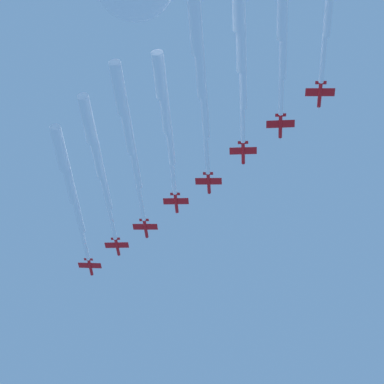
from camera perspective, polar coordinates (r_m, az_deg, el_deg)
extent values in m
cylinder|color=red|center=(246.24, -8.67, -6.27)|extent=(8.36, 5.60, 1.19)
cone|color=white|center=(250.00, -8.49, -7.03)|extent=(1.69, 1.63, 1.13)
cylinder|color=black|center=(242.75, -8.84, -5.54)|extent=(0.97, 1.07, 0.89)
ellipsoid|color=black|center=(248.00, -8.57, -6.49)|extent=(2.05, 1.67, 0.74)
cube|color=red|center=(245.81, -8.69, -6.20)|extent=(6.58, 8.59, 0.86)
cube|color=white|center=(246.83, -9.56, -6.15)|extent=(2.34, 1.78, 0.16)
cube|color=white|center=(244.94, -7.81, -6.23)|extent=(2.34, 1.78, 0.16)
cube|color=red|center=(243.46, -8.81, -5.69)|extent=(2.57, 3.31, 0.37)
cube|color=white|center=(244.07, -8.76, -5.52)|extent=(1.35, 0.95, 1.90)
cylinder|color=white|center=(237.38, -9.13, -4.35)|extent=(14.90, 9.64, 1.51)
cylinder|color=white|center=(227.31, -9.63, -1.90)|extent=(15.29, 10.29, 2.27)
cylinder|color=white|center=(217.91, -10.36, 0.76)|extent=(15.67, 10.94, 3.03)
cylinder|color=white|center=(209.07, -11.17, 3.66)|extent=(16.06, 11.59, 3.79)
cylinder|color=red|center=(237.18, -6.40, -4.60)|extent=(8.28, 5.68, 1.15)
cone|color=white|center=(240.86, -6.22, -5.41)|extent=(1.68, 1.61, 1.09)
cylinder|color=black|center=(233.77, -6.57, -3.81)|extent=(0.96, 1.05, 0.86)
ellipsoid|color=black|center=(238.93, -6.32, -4.84)|extent=(2.03, 1.66, 0.71)
cube|color=red|center=(236.76, -6.42, -4.52)|extent=(6.69, 8.57, 0.51)
cube|color=white|center=(237.57, -7.33, -4.51)|extent=(2.33, 1.80, 0.13)
cube|color=white|center=(236.10, -5.50, -4.50)|extent=(2.33, 1.80, 0.13)
cube|color=red|center=(234.46, -6.53, -3.97)|extent=(2.61, 3.30, 0.24)
cube|color=white|center=(235.10, -6.50, -3.80)|extent=(1.30, 0.90, 1.90)
cylinder|color=white|center=(228.49, -6.85, -2.52)|extent=(14.89, 9.89, 1.46)
cylinder|color=white|center=(218.64, -7.34, 0.13)|extent=(15.27, 10.51, 2.19)
cylinder|color=white|center=(209.47, -8.07, 3.01)|extent=(15.65, 11.13, 2.92)
cylinder|color=white|center=(200.92, -8.87, 6.15)|extent=(16.03, 11.76, 3.65)
cylinder|color=red|center=(227.68, -3.99, -3.06)|extent=(8.28, 5.72, 1.17)
cone|color=white|center=(231.29, -3.84, -3.93)|extent=(1.69, 1.63, 1.11)
cylinder|color=black|center=(224.34, -4.13, -2.21)|extent=(0.97, 1.06, 0.88)
ellipsoid|color=black|center=(229.41, -3.91, -3.32)|extent=(2.04, 1.68, 0.73)
cube|color=red|center=(227.27, -4.01, -2.97)|extent=(6.70, 8.56, 0.71)
cube|color=white|center=(228.00, -4.96, -2.96)|extent=(2.33, 1.81, 0.15)
cube|color=white|center=(226.70, -3.04, -2.96)|extent=(2.33, 1.81, 0.15)
cube|color=red|center=(225.02, -4.10, -2.39)|extent=(2.62, 3.30, 0.32)
cube|color=white|center=(225.68, -4.07, -2.22)|extent=(1.32, 0.95, 1.90)
cylinder|color=white|center=(219.04, -4.38, -0.80)|extent=(15.22, 10.17, 1.49)
cylinder|color=white|center=(209.22, -4.80, 2.12)|extent=(15.62, 10.81, 2.24)
cylinder|color=white|center=(200.15, -5.47, 5.31)|extent=(16.01, 11.44, 2.98)
cylinder|color=white|center=(191.79, -6.22, 8.79)|extent=(16.40, 12.08, 3.73)
cylinder|color=red|center=(220.77, -1.37, -0.88)|extent=(8.30, 5.64, 1.15)
cone|color=white|center=(224.28, -1.26, -1.81)|extent=(1.68, 1.61, 1.09)
cylinder|color=black|center=(217.53, -1.47, 0.02)|extent=(0.96, 1.05, 0.86)
ellipsoid|color=black|center=(222.47, -1.32, -1.17)|extent=(2.04, 1.66, 0.72)
cube|color=red|center=(220.36, -1.38, -0.79)|extent=(6.66, 8.58, 0.54)
cube|color=white|center=(220.85, -2.37, -0.79)|extent=(2.33, 1.79, 0.13)
cube|color=white|center=(220.05, -0.38, -0.77)|extent=(2.33, 1.79, 0.13)
cube|color=red|center=(218.19, -1.45, -0.17)|extent=(2.60, 3.31, 0.25)
cube|color=white|center=(218.88, -1.43, 0.00)|extent=(1.31, 0.91, 1.90)
cylinder|color=white|center=(213.09, -1.62, 1.32)|extent=(13.24, 8.80, 1.47)
cylinder|color=white|center=(204.92, -1.83, 3.98)|extent=(13.62, 9.43, 2.20)
cylinder|color=white|center=(197.31, -2.27, 6.83)|extent=(14.00, 10.05, 2.93)
cylinder|color=white|center=(190.24, -2.76, 9.91)|extent=(14.37, 10.68, 3.66)
cylinder|color=red|center=(212.18, 1.42, 0.82)|extent=(8.30, 5.68, 1.17)
cone|color=white|center=(215.59, 1.49, -0.17)|extent=(1.69, 1.63, 1.11)
cylinder|color=black|center=(209.03, 1.36, 1.79)|extent=(0.97, 1.06, 0.88)
ellipsoid|color=black|center=(213.85, 1.46, 0.51)|extent=(2.04, 1.67, 0.73)
cube|color=red|center=(211.78, 1.42, 0.92)|extent=(6.67, 8.57, 0.70)
cube|color=white|center=(212.13, 0.38, 0.93)|extent=(2.33, 1.80, 0.15)
cube|color=white|center=(211.60, 2.46, 0.94)|extent=(2.33, 1.80, 0.15)
cube|color=red|center=(209.67, 1.37, 1.59)|extent=(2.60, 3.31, 0.31)
cube|color=white|center=(210.38, 1.38, 1.76)|extent=(1.32, 0.94, 1.90)
cylinder|color=white|center=(204.18, 1.25, 3.37)|extent=(14.92, 9.88, 1.49)
cylinder|color=white|center=(195.32, 1.11, 6.62)|extent=(15.31, 10.51, 2.23)
cylinder|color=white|center=(187.21, 0.74, 10.17)|extent=(15.70, 11.15, 2.98)
cylinder|color=white|center=(179.89, 0.32, 14.02)|extent=(16.08, 11.79, 3.72)
cylinder|color=red|center=(207.54, 4.38, 3.41)|extent=(8.30, 5.62, 1.14)
cone|color=white|center=(210.79, 4.39, 2.35)|extent=(1.67, 1.60, 1.08)
cylinder|color=black|center=(204.55, 4.36, 4.43)|extent=(0.96, 1.04, 0.86)
ellipsoid|color=black|center=(209.17, 4.38, 3.07)|extent=(2.03, 1.65, 0.71)
cube|color=red|center=(207.16, 4.37, 3.51)|extent=(6.65, 8.59, 0.46)
cube|color=white|center=(207.23, 3.31, 3.50)|extent=(2.33, 1.79, 0.13)
cube|color=white|center=(207.27, 5.44, 3.55)|extent=(2.33, 1.79, 0.13)
cube|color=red|center=(205.16, 4.36, 4.22)|extent=(2.59, 3.31, 0.22)
cube|color=white|center=(205.90, 4.36, 4.39)|extent=(1.30, 0.89, 1.90)
cylinder|color=white|center=(200.48, 4.34, 5.92)|extent=(13.26, 8.77, 1.45)
cylinder|color=white|center=(193.10, 4.39, 8.93)|extent=(13.63, 9.40, 2.18)
cylinder|color=white|center=(186.29, 4.21, 12.16)|extent=(14.01, 10.02, 2.91)
cylinder|color=white|center=(180.11, 4.01, 15.63)|extent=(14.38, 10.64, 3.63)
cylinder|color=red|center=(201.86, 7.54, 5.65)|extent=(8.26, 5.69, 1.14)
cone|color=white|center=(204.96, 7.51, 4.52)|extent=(1.68, 1.60, 1.08)
cylinder|color=black|center=(199.01, 7.56, 6.73)|extent=(0.96, 1.04, 0.86)
ellipsoid|color=black|center=(203.43, 7.52, 5.28)|extent=(2.03, 1.66, 0.71)
cube|color=red|center=(201.49, 7.54, 5.76)|extent=(6.70, 8.57, 0.46)
cube|color=white|center=(201.37, 6.44, 5.75)|extent=(2.33, 1.80, 0.13)
cube|color=white|center=(201.80, 8.64, 5.80)|extent=(2.33, 1.80, 0.13)
cube|color=red|center=(199.59, 7.55, 6.51)|extent=(2.62, 3.30, 0.22)
cube|color=white|center=(200.35, 7.54, 6.67)|extent=(1.29, 0.90, 1.90)
cylinder|color=white|center=(195.21, 7.59, 8.28)|extent=(12.99, 8.77, 1.45)
cylinder|color=white|center=(188.40, 7.75, 11.41)|extent=(13.37, 9.39, 2.18)
cylinder|color=white|center=(182.14, 7.69, 14.75)|extent=(13.75, 10.00, 2.90)
cylinder|color=red|center=(198.28, 10.83, 8.22)|extent=(8.35, 5.61, 1.19)
cone|color=white|center=(201.18, 10.73, 7.04)|extent=(1.69, 1.63, 1.13)
cylinder|color=black|center=(195.63, 10.94, 9.36)|extent=(0.97, 1.07, 0.89)
ellipsoid|color=black|center=(199.79, 10.79, 7.83)|extent=(2.05, 1.67, 0.74)
cube|color=red|center=(197.93, 10.85, 8.34)|extent=(6.60, 8.59, 0.83)
cube|color=white|center=(197.69, 9.72, 8.38)|extent=(2.34, 1.78, 0.16)
cube|color=white|center=(198.37, 11.96, 8.32)|extent=(2.34, 1.78, 0.16)
cube|color=red|center=(196.17, 10.92, 9.13)|extent=(2.58, 3.31, 0.36)
cube|color=white|center=(196.95, 10.90, 9.28)|extent=(1.34, 0.95, 1.90)
cylinder|color=white|center=(191.53, 11.11, 11.27)|extent=(15.35, 9.94, 1.51)
cylinder|color=white|center=(184.31, 11.56, 15.17)|extent=(15.74, 10.59, 2.27)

